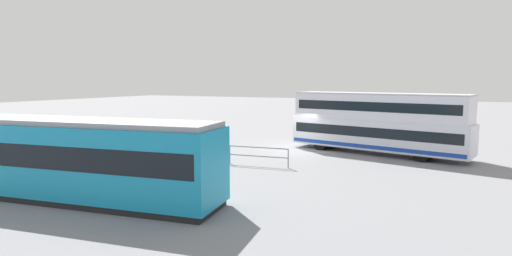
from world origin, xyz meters
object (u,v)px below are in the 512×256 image
Objects in this scene: tram_yellow at (73,158)px; info_sign at (161,132)px; pedestrian_near_railing at (193,140)px; double_decker_bus at (377,123)px.

info_sign is (2.46, -8.56, -0.05)m from tram_yellow.
pedestrian_near_railing is (1.22, -10.14, -0.69)m from tram_yellow.
pedestrian_near_railing is 0.74× the size of info_sign.
tram_yellow reaches higher than pedestrian_near_railing.
double_decker_bus is 0.92× the size of tram_yellow.
tram_yellow is 7.29× the size of pedestrian_near_railing.
double_decker_bus is 13.94m from info_sign.
double_decker_bus is at bearing -150.48° from pedestrian_near_railing.
double_decker_bus reaches higher than tram_yellow.
info_sign is at bearing -73.99° from tram_yellow.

